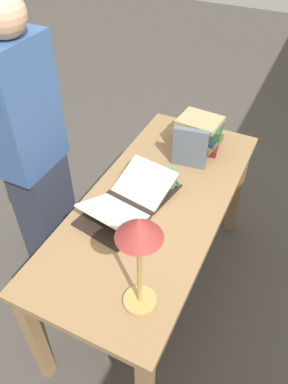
% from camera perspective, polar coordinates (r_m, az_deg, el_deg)
% --- Properties ---
extents(ground_plane, '(12.00, 12.00, 0.00)m').
position_cam_1_polar(ground_plane, '(2.47, 1.43, -14.33)').
color(ground_plane, '#47423D').
extents(reading_desk, '(1.54, 0.67, 0.78)m').
position_cam_1_polar(reading_desk, '(1.95, 1.76, -3.49)').
color(reading_desk, '#937047').
rests_on(reading_desk, ground_plane).
extents(open_book, '(0.58, 0.37, 0.11)m').
position_cam_1_polar(open_book, '(1.83, -2.23, -1.18)').
color(open_book, black).
rests_on(open_book, reading_desk).
extents(book_stack_tall, '(0.22, 0.28, 0.19)m').
position_cam_1_polar(book_stack_tall, '(2.19, 8.32, 8.87)').
color(book_stack_tall, maroon).
rests_on(book_stack_tall, reading_desk).
extents(book_standing_upright, '(0.06, 0.19, 0.23)m').
position_cam_1_polar(book_standing_upright, '(2.03, 6.98, 6.66)').
color(book_standing_upright, slate).
rests_on(book_standing_upright, reading_desk).
extents(reading_lamp, '(0.16, 0.16, 0.47)m').
position_cam_1_polar(reading_lamp, '(1.21, -0.75, -7.24)').
color(reading_lamp, tan).
rests_on(reading_lamp, reading_desk).
extents(coffee_mug, '(0.09, 0.12, 0.08)m').
position_cam_1_polar(coffee_mug, '(1.94, 3.72, 2.04)').
color(coffee_mug, '#4C7F5B').
rests_on(coffee_mug, reading_desk).
extents(person_reader, '(0.36, 0.22, 1.69)m').
position_cam_1_polar(person_reader, '(2.11, -16.32, 4.71)').
color(person_reader, '#2D3342').
rests_on(person_reader, ground_plane).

